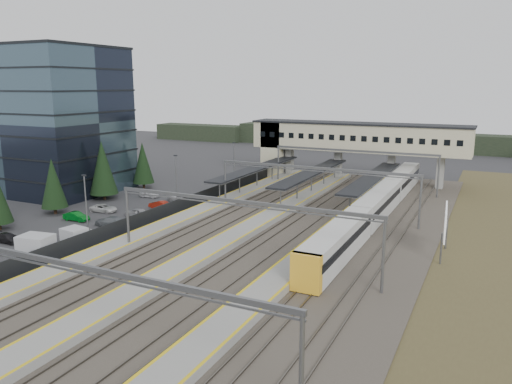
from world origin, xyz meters
The scene contains 15 objects.
ground centered at (0.00, 0.00, 0.00)m, with size 220.00×220.00×0.00m, color #2B2B2D.
office_building centered at (-36.00, 12.00, 12.19)m, with size 24.30×18.30×24.30m.
conifer_row centered at (-22.00, -3.86, 4.84)m, with size 4.42×49.82×9.50m.
car_park centered at (-13.11, -8.04, 0.60)m, with size 10.53×44.63×1.29m.
lampposts centered at (-8.00, 1.25, 4.34)m, with size 0.50×53.25×8.07m.
fence centered at (-6.50, 5.00, 1.00)m, with size 0.08×90.00×2.00m.
relay_cabin_near centered at (-8.43, -14.96, 1.38)m, with size 3.66×2.92×2.76m.
relay_cabin_far centered at (-8.02, -10.09, 1.16)m, with size 2.81×2.45×2.32m.
rail_corridor centered at (9.34, 5.00, 0.29)m, with size 34.00×90.00×0.92m.
canopies centered at (7.00, 27.00, 3.92)m, with size 23.10×30.00×3.28m.
footbridge centered at (7.70, 42.00, 7.93)m, with size 40.40×6.40×11.20m.
gantries centered at (12.00, 3.00, 6.00)m, with size 28.40×62.28×7.17m.
train centered at (20.00, 17.36, 1.98)m, with size 2.76×57.71×3.48m.
billboard centered at (29.82, 4.93, 3.71)m, with size 0.69×6.36×5.49m.
treeline_far centered at (23.81, 92.28, 2.95)m, with size 170.00×19.00×7.00m.
Camera 1 is at (33.90, -49.67, 18.12)m, focal length 35.00 mm.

